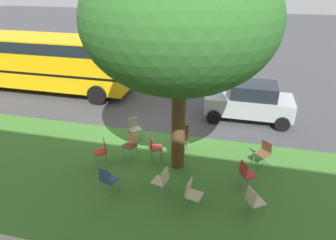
% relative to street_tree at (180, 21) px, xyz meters
% --- Properties ---
extents(ground, '(80.00, 80.00, 0.00)m').
position_rel_street_tree_xyz_m(ground, '(1.43, -2.23, -4.71)').
color(ground, '#424247').
extents(grass_verge, '(48.00, 6.00, 0.01)m').
position_rel_street_tree_xyz_m(grass_verge, '(1.43, 0.97, -4.71)').
color(grass_verge, '#3D752D').
rests_on(grass_verge, ground).
extents(street_tree, '(5.41, 5.41, 6.72)m').
position_rel_street_tree_xyz_m(street_tree, '(0.00, 0.00, 0.00)').
color(street_tree, brown).
rests_on(street_tree, ground).
extents(chair_0, '(0.54, 0.53, 0.88)m').
position_rel_street_tree_xyz_m(chair_0, '(0.88, -0.19, -4.19)').
color(chair_0, '#B7332D').
rests_on(chair_0, ground).
extents(chair_1, '(0.51, 0.52, 0.88)m').
position_rel_street_tree_xyz_m(chair_1, '(1.71, 1.85, -4.19)').
color(chair_1, '#335184').
rests_on(chair_1, ground).
extents(chair_2, '(0.50, 0.49, 0.88)m').
position_rel_street_tree_xyz_m(chair_2, '(-0.79, 1.88, -4.19)').
color(chair_2, beige).
rests_on(chair_2, ground).
extents(chair_3, '(0.50, 0.51, 0.88)m').
position_rel_street_tree_xyz_m(chair_3, '(0.06, -1.21, -4.19)').
color(chair_3, brown).
rests_on(chair_3, ground).
extents(chair_4, '(0.55, 0.56, 0.88)m').
position_rel_street_tree_xyz_m(chair_4, '(1.73, -0.20, -4.19)').
color(chair_4, brown).
rests_on(chair_4, ground).
extents(chair_5, '(0.57, 0.57, 0.88)m').
position_rel_street_tree_xyz_m(chair_5, '(2.52, 0.45, -4.19)').
color(chair_5, '#B7332D').
rests_on(chair_5, ground).
extents(chair_6, '(0.58, 0.58, 0.88)m').
position_rel_street_tree_xyz_m(chair_6, '(-2.43, 1.79, -4.19)').
color(chair_6, beige).
rests_on(chair_6, ground).
extents(chair_7, '(0.57, 0.57, 0.88)m').
position_rel_street_tree_xyz_m(chair_7, '(-2.22, 0.63, -4.19)').
color(chair_7, '#B7332D').
rests_on(chair_7, ground).
extents(chair_8, '(0.59, 0.59, 0.88)m').
position_rel_street_tree_xyz_m(chair_8, '(-2.80, -0.73, -4.19)').
color(chair_8, brown).
rests_on(chair_8, ground).
extents(chair_9, '(0.59, 0.59, 0.88)m').
position_rel_street_tree_xyz_m(chair_9, '(2.02, -1.39, -4.19)').
color(chair_9, '#ADA393').
rests_on(chair_9, ground).
extents(chair_10, '(0.50, 0.50, 0.88)m').
position_rel_street_tree_xyz_m(chair_10, '(0.15, 1.53, -4.19)').
color(chair_10, beige).
rests_on(chair_10, ground).
extents(parked_car, '(3.70, 1.92, 1.65)m').
position_rel_street_tree_xyz_m(parked_car, '(-2.30, -4.25, -3.87)').
color(parked_car, '#ADB2B7').
rests_on(parked_car, ground).
extents(school_bus, '(10.40, 2.80, 2.88)m').
position_rel_street_tree_xyz_m(school_bus, '(8.91, -5.40, -2.95)').
color(school_bus, yellow).
rests_on(school_bus, ground).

